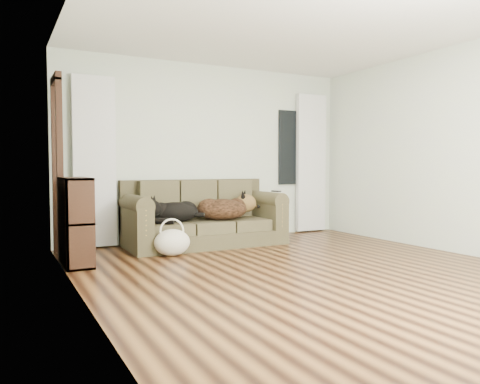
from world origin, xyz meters
name	(u,v)px	position (x,y,z in m)	size (l,w,h in m)	color
floor	(308,271)	(0.00, 0.00, 0.00)	(5.00, 5.00, 0.00)	black
ceiling	(310,17)	(0.00, 0.00, 2.60)	(5.00, 5.00, 0.00)	white
wall_back	(210,152)	(0.00, 2.50, 1.30)	(4.50, 0.04, 2.60)	beige
wall_left	(80,139)	(-2.25, 0.00, 1.30)	(0.04, 5.00, 2.60)	beige
wall_right	(456,149)	(2.25, 0.00, 1.30)	(0.04, 5.00, 2.60)	beige
curtain_left	(94,162)	(-1.70, 2.42, 1.15)	(0.55, 0.08, 2.25)	silver
curtain_right	(311,163)	(1.80, 2.42, 1.15)	(0.55, 0.08, 2.25)	silver
window_pane	(292,148)	(1.45, 2.47, 1.40)	(0.50, 0.03, 1.20)	black
door_casing	(57,169)	(-2.20, 2.05, 1.05)	(0.07, 0.60, 2.10)	black
sofa	(205,213)	(-0.31, 1.97, 0.45)	(2.15, 0.93, 0.88)	#453D2D
dog_black_lab	(172,212)	(-0.79, 1.95, 0.48)	(0.65, 0.45, 0.27)	black
dog_shepherd	(225,210)	(-0.05, 1.89, 0.49)	(0.73, 0.52, 0.32)	black
tv_remote	(276,191)	(0.74, 1.81, 0.73)	(0.05, 0.16, 0.02)	black
tote_bag	(172,243)	(-0.98, 1.44, 0.16)	(0.45, 0.34, 0.32)	beige
bookshelf	(75,219)	(-2.09, 1.45, 0.50)	(0.29, 0.77, 0.96)	black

